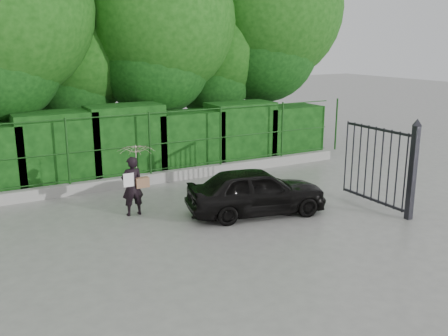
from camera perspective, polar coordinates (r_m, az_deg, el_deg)
ground at (r=10.62m, az=-1.69°, el=-7.98°), size 80.00×80.00×0.00m
kerb at (r=14.52m, az=-9.81°, el=-1.39°), size 14.00×0.25×0.30m
fence at (r=14.34m, az=-9.15°, el=2.77°), size 14.13×0.06×1.80m
hedge at (r=15.19m, az=-11.88°, el=2.60°), size 14.20×1.20×2.28m
trees at (r=17.43m, az=-10.41°, el=16.04°), size 17.10×6.15×8.08m
gate at (r=12.43m, az=19.12°, el=0.30°), size 0.22×2.33×2.36m
woman at (r=11.90m, az=-10.08°, el=-0.09°), size 0.87×0.89×1.68m
car at (r=11.91m, az=3.71°, el=-2.62°), size 3.52×2.00×1.13m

